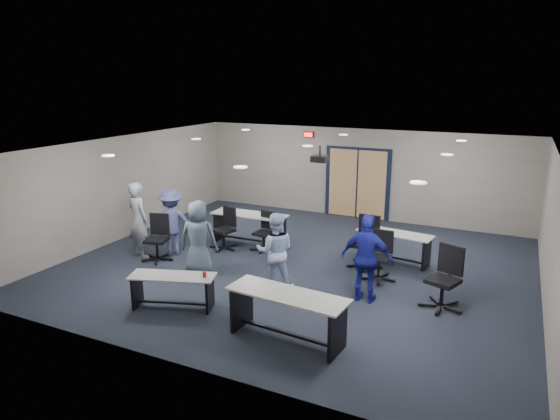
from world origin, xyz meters
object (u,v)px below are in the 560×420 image
at_px(chair_back_b, 263,232).
at_px(chair_back_c, 365,243).
at_px(table_front_left, 173,285).
at_px(table_back_right, 394,242).
at_px(person_navy, 367,259).
at_px(person_back, 171,222).
at_px(table_back_left, 250,223).
at_px(chair_back_a, 223,229).
at_px(chair_back_d, 379,256).
at_px(person_plaid, 198,238).
at_px(table_front_right, 287,308).
at_px(chair_loose_right, 443,279).
at_px(chair_loose_left, 156,238).
at_px(person_gray, 139,220).
at_px(person_lightblue, 275,251).

bearing_deg(chair_back_b, chair_back_c, 7.21).
bearing_deg(table_front_left, table_back_right, 34.41).
relative_size(person_navy, person_back, 1.07).
xyz_separation_m(table_back_left, chair_back_c, (3.14, -0.33, 0.04)).
relative_size(chair_back_a, chair_back_c, 0.90).
relative_size(chair_back_d, person_plaid, 0.63).
distance_m(chair_back_b, chair_back_c, 2.57).
distance_m(chair_back_d, person_navy, 1.18).
bearing_deg(table_front_right, table_front_left, -178.93).
height_order(chair_back_c, chair_loose_right, chair_loose_right).
bearing_deg(person_back, chair_loose_left, 42.06).
bearing_deg(person_gray, chair_loose_left, -164.61).
bearing_deg(table_back_right, table_front_left, -118.90).
distance_m(chair_loose_right, person_plaid, 5.03).
relative_size(table_front_left, chair_loose_left, 1.54).
height_order(table_front_right, chair_loose_left, chair_loose_left).
xyz_separation_m(table_front_left, table_front_right, (2.40, -0.17, 0.12)).
distance_m(table_back_left, chair_back_b, 0.66).
bearing_deg(table_front_right, person_back, 154.12).
relative_size(chair_loose_left, person_lightblue, 0.68).
bearing_deg(chair_back_d, chair_back_a, 179.57).
bearing_deg(chair_back_d, person_lightblue, -139.58).
xyz_separation_m(chair_back_c, chair_loose_left, (-4.50, -1.69, -0.04)).
relative_size(chair_back_c, person_back, 0.72).
bearing_deg(chair_back_d, chair_loose_right, -27.00).
relative_size(table_back_left, person_back, 1.23).
height_order(chair_back_a, person_navy, person_navy).
distance_m(chair_back_d, person_plaid, 3.86).
xyz_separation_m(table_back_right, person_plaid, (-3.62, -2.60, 0.34)).
relative_size(chair_back_a, person_navy, 0.61).
bearing_deg(person_plaid, chair_back_c, -165.81).
height_order(chair_back_c, chair_loose_left, chair_back_c).
height_order(table_front_right, chair_back_b, chair_back_b).
relative_size(table_front_right, person_gray, 1.13).
bearing_deg(table_back_left, table_front_left, -84.34).
bearing_deg(chair_back_b, table_front_left, -83.56).
distance_m(table_front_left, chair_back_b, 3.53).
relative_size(table_front_right, person_plaid, 1.25).
relative_size(table_front_left, person_plaid, 1.00).
relative_size(table_front_left, table_front_right, 0.80).
distance_m(chair_back_b, chair_loose_left, 2.56).
bearing_deg(chair_back_a, person_gray, -121.08).
height_order(table_back_left, chair_loose_right, chair_loose_right).
bearing_deg(person_plaid, chair_back_d, -176.93).
xyz_separation_m(table_back_right, chair_loose_left, (-5.00, -2.32, 0.06)).
relative_size(table_back_right, person_plaid, 1.08).
xyz_separation_m(table_back_right, chair_back_a, (-4.03, -0.94, 0.04)).
bearing_deg(table_front_right, chair_back_a, 139.36).
bearing_deg(table_front_left, person_navy, 11.33).
bearing_deg(person_gray, chair_back_c, -143.35).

